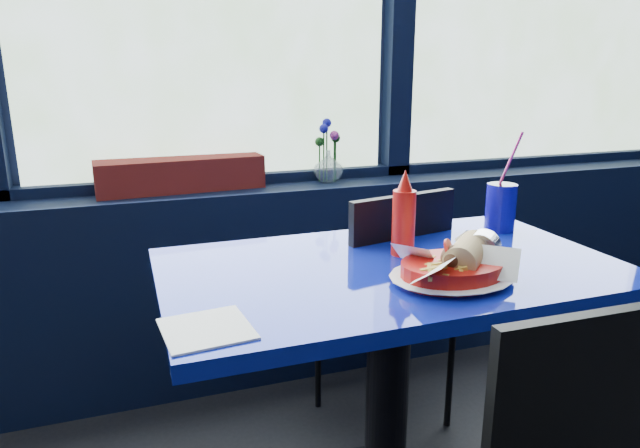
# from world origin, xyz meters

# --- Properties ---
(window_sill) EXTENTS (5.00, 0.26, 0.80)m
(window_sill) POSITION_xyz_m (0.00, 2.87, 0.40)
(window_sill) COLOR black
(window_sill) RESTS_ON ground
(near_table) EXTENTS (1.20, 0.70, 0.75)m
(near_table) POSITION_xyz_m (0.30, 2.00, 0.57)
(near_table) COLOR black
(near_table) RESTS_ON ground
(chair_near_back) EXTENTS (0.47, 0.47, 0.88)m
(chair_near_back) POSITION_xyz_m (0.46, 2.32, 0.51)
(chair_near_back) COLOR black
(chair_near_back) RESTS_ON ground
(planter_box) EXTENTS (0.63, 0.19, 0.12)m
(planter_box) POSITION_xyz_m (-0.14, 2.90, 0.86)
(planter_box) COLOR maroon
(planter_box) RESTS_ON window_sill
(flower_vase) EXTENTS (0.16, 0.16, 0.25)m
(flower_vase) POSITION_xyz_m (0.44, 2.88, 0.88)
(flower_vase) COLOR silver
(flower_vase) RESTS_ON window_sill
(food_basket) EXTENTS (0.33, 0.33, 0.10)m
(food_basket) POSITION_xyz_m (0.39, 1.84, 0.79)
(food_basket) COLOR #B4120C
(food_basket) RESTS_ON near_table
(ketchup_bottle) EXTENTS (0.06, 0.06, 0.24)m
(ketchup_bottle) POSITION_xyz_m (0.37, 2.07, 0.86)
(ketchup_bottle) COLOR #B4120C
(ketchup_bottle) RESTS_ON near_table
(soda_cup) EXTENTS (0.09, 0.09, 0.32)m
(soda_cup) POSITION_xyz_m (0.77, 2.18, 0.83)
(soda_cup) COLOR #110D96
(soda_cup) RESTS_ON near_table
(napkin) EXTENTS (0.18, 0.18, 0.00)m
(napkin) POSITION_xyz_m (-0.22, 1.77, 0.75)
(napkin) COLOR white
(napkin) RESTS_ON near_table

